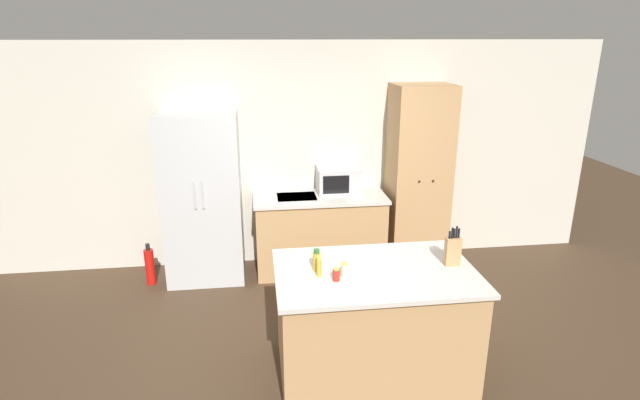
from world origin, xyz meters
TOP-DOWN VIEW (x-y plane):
  - ground_plane at (0.00, 0.00)m, footprint 14.00×14.00m
  - wall_back at (0.00, 2.33)m, footprint 7.20×0.06m
  - refrigerator at (-1.11, 1.97)m, footprint 0.83×0.69m
  - back_counter at (0.19, 1.98)m, footprint 1.51×0.67m
  - pantry_cabinet at (1.35, 2.02)m, footprint 0.66×0.59m
  - kitchen_island at (0.37, 0.02)m, footprint 1.55×1.00m
  - microwave at (0.43, 2.09)m, footprint 0.49×0.38m
  - knife_block at (0.99, 0.03)m, footprint 0.12×0.07m
  - spice_bottle_tall_dark at (0.05, -0.11)m, footprint 0.05×0.05m
  - spice_bottle_short_red at (0.12, -0.05)m, footprint 0.05×0.05m
  - spice_bottle_amber_oil at (-0.08, 0.08)m, footprint 0.06×0.06m
  - spice_bottle_green_herb at (-0.07, -0.02)m, footprint 0.04×0.04m
  - fire_extinguisher at (-1.73, 1.84)m, footprint 0.10×0.10m

SIDE VIEW (x-z plane):
  - ground_plane at x=0.00m, z-range 0.00..0.00m
  - fire_extinguisher at x=-1.73m, z-range -0.03..0.45m
  - back_counter at x=0.19m, z-range 0.00..0.91m
  - kitchen_island at x=0.37m, z-range 0.00..0.92m
  - refrigerator at x=-1.11m, z-range 0.00..1.88m
  - spice_bottle_tall_dark at x=0.05m, z-range 0.92..1.02m
  - spice_bottle_short_red at x=0.12m, z-range 0.92..1.03m
  - spice_bottle_green_herb at x=-0.07m, z-range 0.92..1.08m
  - spice_bottle_amber_oil at x=-0.08m, z-range 0.92..1.09m
  - knife_block at x=0.99m, z-range 0.88..1.21m
  - microwave at x=0.43m, z-range 0.91..1.20m
  - pantry_cabinet at x=1.35m, z-range 0.00..2.14m
  - wall_back at x=0.00m, z-range 0.00..2.60m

